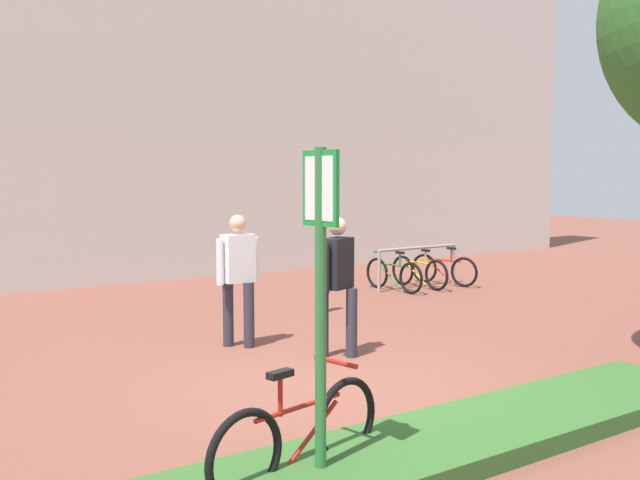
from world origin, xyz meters
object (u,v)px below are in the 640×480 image
(bollard_steel, at_px, (322,285))
(person_casual_tan, at_px, (238,272))
(person_suited_navy, at_px, (337,278))
(bike_rack_cluster, at_px, (419,270))
(parking_sign_post, at_px, (321,268))
(bike_at_sign, at_px, (299,434))

(bollard_steel, xyz_separation_m, person_casual_tan, (-2.24, -1.36, 0.53))
(person_suited_navy, bearing_deg, bike_rack_cluster, 38.12)
(person_suited_navy, relative_size, person_casual_tan, 1.00)
(parking_sign_post, distance_m, bike_rack_cluster, 9.48)
(bike_rack_cluster, distance_m, person_suited_navy, 5.80)
(bike_at_sign, height_order, person_suited_navy, person_suited_navy)
(person_casual_tan, bearing_deg, bike_rack_cluster, 24.49)
(parking_sign_post, height_order, person_suited_navy, parking_sign_post)
(bike_at_sign, distance_m, bike_rack_cluster, 9.32)
(parking_sign_post, relative_size, person_casual_tan, 1.40)
(parking_sign_post, bearing_deg, person_suited_navy, 52.79)
(bike_rack_cluster, relative_size, bollard_steel, 2.34)
(bike_rack_cluster, height_order, person_suited_navy, person_suited_navy)
(parking_sign_post, distance_m, person_casual_tan, 4.40)
(bike_at_sign, distance_m, bollard_steel, 6.49)
(parking_sign_post, height_order, bike_at_sign, parking_sign_post)
(person_casual_tan, bearing_deg, bike_at_sign, -111.51)
(person_suited_navy, bearing_deg, bollard_steel, 59.49)
(parking_sign_post, distance_m, bike_at_sign, 1.24)
(parking_sign_post, relative_size, bike_at_sign, 1.45)
(bike_rack_cluster, relative_size, person_suited_navy, 1.23)
(bike_at_sign, xyz_separation_m, bike_rack_cluster, (6.84, 6.33, -0.00))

